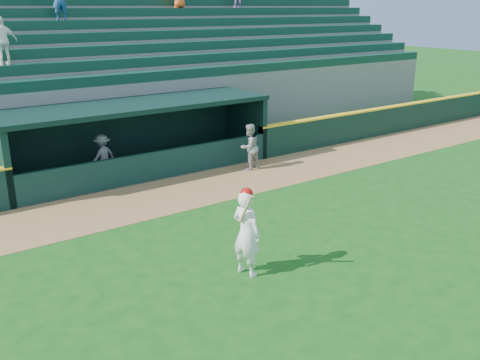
{
  "coord_description": "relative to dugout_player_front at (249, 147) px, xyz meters",
  "views": [
    {
      "loc": [
        -7.67,
        -9.12,
        5.59
      ],
      "look_at": [
        0.0,
        1.6,
        1.3
      ],
      "focal_mm": 40.0,
      "sensor_mm": 36.0,
      "label": 1
    }
  ],
  "objects": [
    {
      "name": "wall_stripe_right",
      "position": [
        8.92,
        0.86,
        0.4
      ],
      "size": [
        15.5,
        0.32,
        0.06
      ],
      "primitive_type": "cube",
      "color": "yellow",
      "rests_on": "field_wall_right"
    },
    {
      "name": "dugout",
      "position": [
        -3.33,
        2.32,
        0.53
      ],
      "size": [
        9.4,
        2.8,
        2.46
      ],
      "color": "slate",
      "rests_on": "ground"
    },
    {
      "name": "ground",
      "position": [
        -3.33,
        -5.69,
        -0.83
      ],
      "size": [
        120.0,
        120.0,
        0.0
      ],
      "primitive_type": "plane",
      "color": "#154A12",
      "rests_on": "ground"
    },
    {
      "name": "batter_at_plate",
      "position": [
        -4.77,
        -6.33,
        0.17
      ],
      "size": [
        0.62,
        0.88,
        2.01
      ],
      "color": "white",
      "rests_on": "ground"
    },
    {
      "name": "warning_track",
      "position": [
        -3.33,
        -0.79,
        -0.82
      ],
      "size": [
        40.0,
        3.0,
        0.01
      ],
      "primitive_type": "cube",
      "color": "olive",
      "rests_on": "ground"
    },
    {
      "name": "dugout_player_inside",
      "position": [
        -4.62,
        2.13,
        -0.07
      ],
      "size": [
        1.1,
        0.84,
        1.51
      ],
      "primitive_type": "imported",
      "rotation": [
        0.0,
        0.0,
        3.47
      ],
      "color": "#9B9C96",
      "rests_on": "ground"
    },
    {
      "name": "dugout_player_front",
      "position": [
        0.0,
        0.0,
        0.0
      ],
      "size": [
        0.91,
        0.76,
        1.65
      ],
      "primitive_type": "imported",
      "rotation": [
        0.0,
        0.0,
        3.33
      ],
      "color": "#979692",
      "rests_on": "ground"
    },
    {
      "name": "field_wall_right",
      "position": [
        8.92,
        0.86,
        -0.23
      ],
      "size": [
        15.5,
        0.3,
        1.2
      ],
      "primitive_type": "cube",
      "color": "black",
      "rests_on": "ground"
    },
    {
      "name": "stands",
      "position": [
        -3.36,
        6.89,
        1.57
      ],
      "size": [
        34.5,
        6.25,
        7.15
      ],
      "color": "slate",
      "rests_on": "ground"
    }
  ]
}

